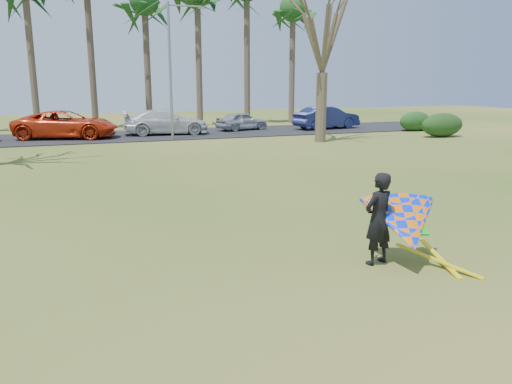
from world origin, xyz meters
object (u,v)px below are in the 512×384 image
object	(u,v)px
bare_tree_right	(323,26)
streetlight	(173,65)
car_2	(66,124)
car_4	(242,121)
kite_flyer	(402,223)
car_3	(166,122)
car_5	(327,117)

from	to	relation	value
bare_tree_right	streetlight	size ratio (longest dim) A/B	1.15
bare_tree_right	streetlight	xyz separation A→B (m)	(-7.84, 4.00, -2.10)
car_2	car_4	distance (m)	11.85
streetlight	car_4	size ratio (longest dim) A/B	2.10
car_2	kite_flyer	xyz separation A→B (m)	(6.11, -25.20, -0.05)
car_4	car_2	bearing A→B (deg)	79.17
car_3	kite_flyer	bearing A→B (deg)	-174.69
car_4	kite_flyer	world-z (taller)	kite_flyer
car_4	kite_flyer	bearing A→B (deg)	151.43
car_4	car_3	bearing A→B (deg)	83.59
streetlight	kite_flyer	bearing A→B (deg)	-90.21
bare_tree_right	kite_flyer	size ratio (longest dim) A/B	3.86
car_2	car_4	size ratio (longest dim) A/B	1.59
streetlight	car_2	distance (m)	7.62
car_3	kite_flyer	size ratio (longest dim) A/B	2.31
kite_flyer	bare_tree_right	bearing A→B (deg)	66.86
bare_tree_right	car_4	bearing A→B (deg)	106.02
car_4	kite_flyer	xyz separation A→B (m)	(-5.68, -26.35, 0.15)
kite_flyer	car_2	bearing A→B (deg)	103.63
streetlight	car_3	size ratio (longest dim) A/B	1.45
car_3	kite_flyer	xyz separation A→B (m)	(-0.06, -25.36, -0.00)
streetlight	car_2	bearing A→B (deg)	156.78
car_3	car_5	xyz separation A→B (m)	(11.83, -0.20, 0.02)
streetlight	car_4	distance (m)	7.74
car_3	car_5	world-z (taller)	car_5
car_2	car_5	xyz separation A→B (m)	(18.00, -0.04, -0.02)
kite_flyer	car_5	bearing A→B (deg)	64.70
streetlight	car_5	distance (m)	12.61
car_3	streetlight	bearing A→B (deg)	-174.05
bare_tree_right	streetlight	distance (m)	9.05
bare_tree_right	streetlight	world-z (taller)	bare_tree_right
streetlight	car_5	world-z (taller)	streetlight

